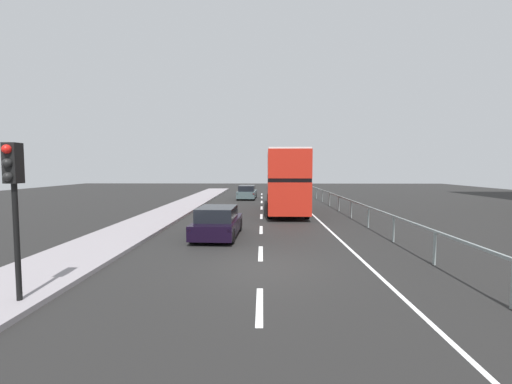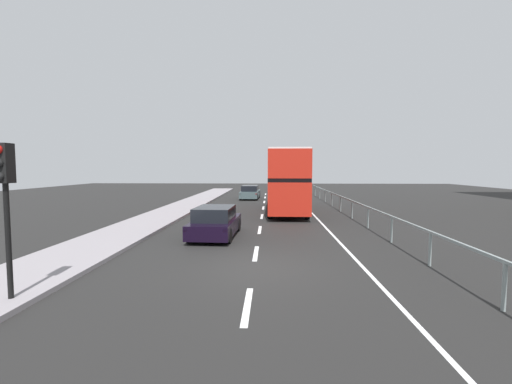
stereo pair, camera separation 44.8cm
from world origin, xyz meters
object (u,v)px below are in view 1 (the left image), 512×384
Objects in this scene: double_decker_bus_red at (285,179)px; traffic_signal_pole at (13,183)px; hatchback_car_near at (218,222)px; sedan_car_ahead at (247,192)px.

double_decker_bus_red reaches higher than traffic_signal_pole.
double_decker_bus_red is 18.84m from traffic_signal_pole.
hatchback_car_near is at bearing 66.45° from traffic_signal_pole.
hatchback_car_near is 1.22× the size of traffic_signal_pole.
hatchback_car_near is 19.53m from sedan_car_ahead.
hatchback_car_near is 0.95× the size of sedan_car_ahead.
sedan_car_ahead is (0.48, 19.53, -0.00)m from hatchback_car_near.
double_decker_bus_red reaches higher than hatchback_car_near.
double_decker_bus_red is at bearing 70.85° from hatchback_car_near.
double_decker_bus_red is 2.93× the size of traffic_signal_pole.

